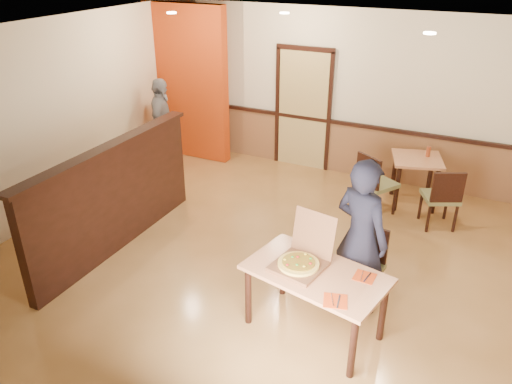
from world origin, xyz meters
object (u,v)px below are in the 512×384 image
at_px(main_table, 316,281).
at_px(diner_chair, 363,263).
at_px(side_chair_right, 442,196).
at_px(passerby, 162,125).
at_px(condiment, 428,152).
at_px(side_table, 416,169).
at_px(diner, 361,238).
at_px(pizza_box, 301,260).
at_px(side_chair_left, 374,182).

bearing_deg(main_table, diner_chair, 79.54).
bearing_deg(side_chair_right, passerby, -27.02).
distance_m(passerby, condiment, 4.50).
relative_size(side_table, diner, 0.50).
bearing_deg(passerby, main_table, -150.57).
bearing_deg(side_table, passerby, -173.26).
relative_size(main_table, pizza_box, 2.38).
height_order(side_table, pizza_box, pizza_box).
relative_size(side_table, passerby, 0.55).
relative_size(passerby, condiment, 10.38).
xyz_separation_m(diner_chair, side_table, (0.09, 2.69, 0.10)).
relative_size(side_table, condiment, 5.66).
bearing_deg(side_chair_right, diner_chair, 48.72).
bearing_deg(side_table, diner, -92.42).
distance_m(main_table, side_chair_left, 2.82).
height_order(side_table, passerby, passerby).
bearing_deg(condiment, pizza_box, -101.28).
height_order(diner, pizza_box, diner).
bearing_deg(side_chair_left, passerby, 30.63).
xyz_separation_m(main_table, diner_chair, (0.30, 0.73, -0.15)).
bearing_deg(side_table, pizza_box, -99.65).
distance_m(side_chair_right, condiment, 0.89).
distance_m(main_table, condiment, 3.60).
bearing_deg(diner_chair, passerby, 159.76).
bearing_deg(main_table, pizza_box, 179.33).
xyz_separation_m(side_chair_right, diner, (-0.60, -2.23, 0.39)).
bearing_deg(passerby, diner_chair, -141.27).
relative_size(diner_chair, passerby, 0.55).
relative_size(passerby, pizza_box, 2.55).
relative_size(diner_chair, pizza_box, 1.40).
bearing_deg(condiment, passerby, -171.80).
distance_m(main_table, diner_chair, 0.81).
xyz_separation_m(passerby, pizza_box, (3.76, -2.87, -0.01)).
xyz_separation_m(passerby, condiment, (4.46, 0.64, 0.03)).
bearing_deg(pizza_box, condiment, 89.27).
height_order(side_chair_right, passerby, passerby).
bearing_deg(diner, side_chair_left, -56.47).
distance_m(side_chair_right, side_table, 0.78).
relative_size(side_chair_left, diner, 0.54).
relative_size(diner_chair, side_chair_left, 0.93).
bearing_deg(side_chair_left, condiment, -97.52).
bearing_deg(side_chair_right, main_table, 46.82).
relative_size(main_table, diner, 0.85).
height_order(diner_chair, side_table, diner_chair).
relative_size(side_chair_left, condiment, 6.15).
xyz_separation_m(side_table, passerby, (-4.33, -0.51, 0.22)).
xyz_separation_m(side_table, condiment, (0.13, 0.13, 0.26)).
xyz_separation_m(side_chair_left, side_table, (0.49, 0.61, 0.06)).
distance_m(diner_chair, passerby, 4.78).
height_order(diner_chair, side_chair_right, side_chair_right).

